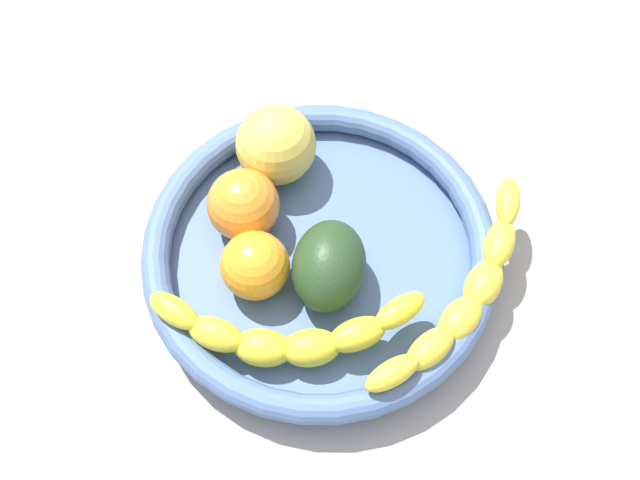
% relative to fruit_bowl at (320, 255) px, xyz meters
% --- Properties ---
extents(kitchen_counter, '(1.20, 1.20, 0.03)m').
position_rel_fruit_bowl_xyz_m(kitchen_counter, '(0.00, 0.00, -0.04)').
color(kitchen_counter, '#9F9994').
rests_on(kitchen_counter, ground).
extents(fruit_bowl, '(0.31, 0.31, 0.05)m').
position_rel_fruit_bowl_xyz_m(fruit_bowl, '(0.00, 0.00, 0.00)').
color(fruit_bowl, '#4C6798').
rests_on(fruit_bowl, kitchen_counter).
extents(banana_draped_left, '(0.10, 0.23, 0.04)m').
position_rel_fruit_bowl_xyz_m(banana_draped_left, '(0.07, -0.05, 0.02)').
color(banana_draped_left, yellow).
rests_on(banana_draped_left, fruit_bowl).
extents(banana_draped_right, '(0.16, 0.19, 0.04)m').
position_rel_fruit_bowl_xyz_m(banana_draped_right, '(0.08, 0.10, 0.02)').
color(banana_draped_right, yellow).
rests_on(banana_draped_right, fruit_bowl).
extents(orange_front, '(0.06, 0.06, 0.06)m').
position_rel_fruit_bowl_xyz_m(orange_front, '(-0.05, -0.05, 0.03)').
color(orange_front, orange).
rests_on(orange_front, fruit_bowl).
extents(orange_mid_left, '(0.06, 0.06, 0.06)m').
position_rel_fruit_bowl_xyz_m(orange_mid_left, '(0.01, -0.06, 0.03)').
color(orange_mid_left, orange).
rests_on(orange_mid_left, fruit_bowl).
extents(avocado_dark, '(0.10, 0.09, 0.06)m').
position_rel_fruit_bowl_xyz_m(avocado_dark, '(0.03, 0.00, 0.03)').
color(avocado_dark, '#233E20').
rests_on(avocado_dark, fruit_bowl).
extents(apple_yellow, '(0.07, 0.07, 0.07)m').
position_rel_fruit_bowl_xyz_m(apple_yellow, '(-0.10, -0.01, 0.03)').
color(apple_yellow, '#D6BF4D').
rests_on(apple_yellow, fruit_bowl).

